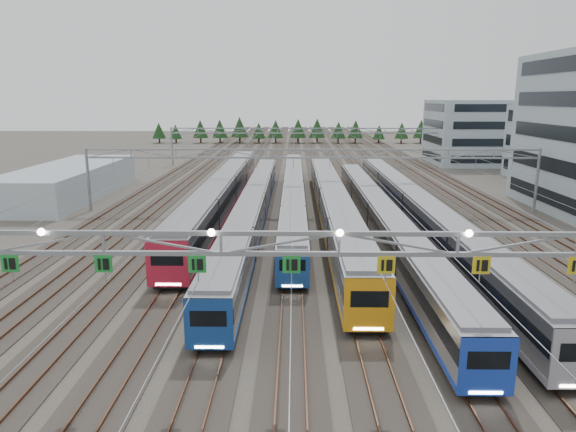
{
  "coord_description": "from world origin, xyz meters",
  "views": [
    {
      "loc": [
        -2.12,
        -23.35,
        14.04
      ],
      "look_at": [
        -2.7,
        22.25,
        3.5
      ],
      "focal_mm": 32.0,
      "sensor_mm": 36.0,
      "label": 1
    }
  ],
  "objects_px": {
    "train_a": "(224,191)",
    "depot_bldg_north": "(483,132)",
    "gantry_near": "(338,249)",
    "gantry_far": "(305,135)",
    "train_d": "(332,203)",
    "train_e": "(380,218)",
    "west_shed": "(69,182)",
    "train_b": "(253,207)",
    "train_f": "(415,208)",
    "gantry_mid": "(312,161)",
    "depot_bldg_mid": "(564,144)",
    "train_c": "(293,192)"
  },
  "relations": [
    {
      "from": "train_a",
      "to": "depot_bldg_north",
      "type": "distance_m",
      "value": 69.33
    },
    {
      "from": "gantry_near",
      "to": "depot_bldg_north",
      "type": "height_order",
      "value": "depot_bldg_north"
    },
    {
      "from": "depot_bldg_north",
      "to": "gantry_far",
      "type": "bearing_deg",
      "value": -173.38
    },
    {
      "from": "train_d",
      "to": "train_e",
      "type": "height_order",
      "value": "train_d"
    },
    {
      "from": "train_e",
      "to": "west_shed",
      "type": "distance_m",
      "value": 46.6
    },
    {
      "from": "train_b",
      "to": "train_f",
      "type": "xyz_separation_m",
      "value": [
        18.0,
        -0.8,
        0.06
      ]
    },
    {
      "from": "train_a",
      "to": "train_e",
      "type": "relative_size",
      "value": 1.0
    },
    {
      "from": "train_f",
      "to": "gantry_mid",
      "type": "bearing_deg",
      "value": 146.2
    },
    {
      "from": "train_a",
      "to": "train_d",
      "type": "bearing_deg",
      "value": -28.49
    },
    {
      "from": "train_b",
      "to": "gantry_near",
      "type": "distance_m",
      "value": 34.43
    },
    {
      "from": "gantry_far",
      "to": "train_e",
      "type": "bearing_deg",
      "value": -83.22
    },
    {
      "from": "train_a",
      "to": "gantry_near",
      "type": "distance_m",
      "value": 43.64
    },
    {
      "from": "train_a",
      "to": "depot_bldg_mid",
      "type": "height_order",
      "value": "depot_bldg_mid"
    },
    {
      "from": "train_b",
      "to": "gantry_mid",
      "type": "distance_m",
      "value": 10.48
    },
    {
      "from": "train_f",
      "to": "west_shed",
      "type": "bearing_deg",
      "value": 159.67
    },
    {
      "from": "train_f",
      "to": "gantry_near",
      "type": "distance_m",
      "value": 34.85
    },
    {
      "from": "gantry_near",
      "to": "gantry_mid",
      "type": "bearing_deg",
      "value": 89.93
    },
    {
      "from": "train_b",
      "to": "depot_bldg_north",
      "type": "distance_m",
      "value": 72.55
    },
    {
      "from": "train_f",
      "to": "gantry_far",
      "type": "xyz_separation_m",
      "value": [
        -11.25,
        52.53,
        4.31
      ]
    },
    {
      "from": "gantry_near",
      "to": "depot_bldg_north",
      "type": "relative_size",
      "value": 2.56
    },
    {
      "from": "train_b",
      "to": "train_d",
      "type": "relative_size",
      "value": 1.04
    },
    {
      "from": "train_e",
      "to": "train_f",
      "type": "distance_m",
      "value": 6.2
    },
    {
      "from": "train_a",
      "to": "depot_bldg_north",
      "type": "xyz_separation_m",
      "value": [
        50.09,
        47.72,
        4.47
      ]
    },
    {
      "from": "depot_bldg_mid",
      "to": "depot_bldg_north",
      "type": "height_order",
      "value": "depot_bldg_north"
    },
    {
      "from": "train_d",
      "to": "gantry_near",
      "type": "relative_size",
      "value": 1.06
    },
    {
      "from": "train_b",
      "to": "depot_bldg_north",
      "type": "xyz_separation_m",
      "value": [
        45.59,
        56.24,
        4.77
      ]
    },
    {
      "from": "train_d",
      "to": "west_shed",
      "type": "height_order",
      "value": "west_shed"
    },
    {
      "from": "train_e",
      "to": "train_f",
      "type": "bearing_deg",
      "value": 43.46
    },
    {
      "from": "train_a",
      "to": "train_b",
      "type": "relative_size",
      "value": 0.97
    },
    {
      "from": "train_a",
      "to": "depot_bldg_north",
      "type": "bearing_deg",
      "value": 43.62
    },
    {
      "from": "depot_bldg_mid",
      "to": "west_shed",
      "type": "relative_size",
      "value": 0.53
    },
    {
      "from": "train_e",
      "to": "gantry_near",
      "type": "relative_size",
      "value": 1.07
    },
    {
      "from": "gantry_far",
      "to": "train_c",
      "type": "bearing_deg",
      "value": -93.06
    },
    {
      "from": "train_c",
      "to": "west_shed",
      "type": "bearing_deg",
      "value": 168.54
    },
    {
      "from": "depot_bldg_north",
      "to": "gantry_mid",
      "type": "bearing_deg",
      "value": -128.11
    },
    {
      "from": "depot_bldg_mid",
      "to": "west_shed",
      "type": "xyz_separation_m",
      "value": [
        -78.15,
        -14.83,
        -4.2
      ]
    },
    {
      "from": "gantry_far",
      "to": "train_a",
      "type": "bearing_deg",
      "value": -104.59
    },
    {
      "from": "gantry_near",
      "to": "west_shed",
      "type": "distance_m",
      "value": 60.71
    },
    {
      "from": "train_a",
      "to": "gantry_mid",
      "type": "distance_m",
      "value": 12.1
    },
    {
      "from": "train_b",
      "to": "train_a",
      "type": "bearing_deg",
      "value": 117.86
    },
    {
      "from": "gantry_far",
      "to": "depot_bldg_mid",
      "type": "height_order",
      "value": "depot_bldg_mid"
    },
    {
      "from": "train_b",
      "to": "train_f",
      "type": "height_order",
      "value": "train_f"
    },
    {
      "from": "gantry_mid",
      "to": "depot_bldg_mid",
      "type": "bearing_deg",
      "value": 29.24
    },
    {
      "from": "train_f",
      "to": "west_shed",
      "type": "distance_m",
      "value": 49.0
    },
    {
      "from": "west_shed",
      "to": "gantry_near",
      "type": "bearing_deg",
      "value": -55.07
    },
    {
      "from": "train_c",
      "to": "depot_bldg_north",
      "type": "distance_m",
      "value": 62.31
    },
    {
      "from": "train_a",
      "to": "gantry_far",
      "type": "height_order",
      "value": "gantry_far"
    },
    {
      "from": "train_b",
      "to": "gantry_mid",
      "type": "bearing_deg",
      "value": 44.9
    },
    {
      "from": "train_f",
      "to": "gantry_far",
      "type": "distance_m",
      "value": 53.89
    },
    {
      "from": "train_e",
      "to": "train_c",
      "type": "bearing_deg",
      "value": 121.46
    }
  ]
}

